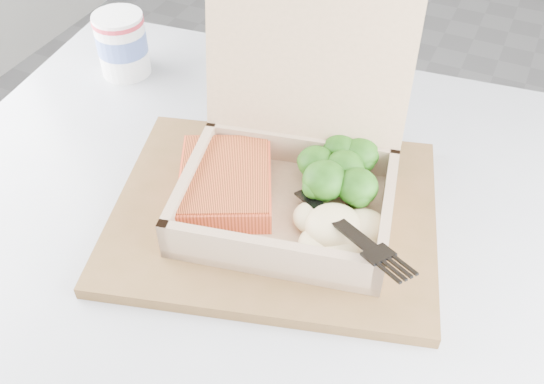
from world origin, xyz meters
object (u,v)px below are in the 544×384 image
at_px(serving_tray, 274,213).
at_px(paper_cup, 122,42).
at_px(cafe_table, 242,343).
at_px(takeout_container, 293,159).

distance_m(serving_tray, paper_cup, 0.35).
bearing_deg(cafe_table, serving_tray, 69.01).
bearing_deg(paper_cup, cafe_table, -37.71).
bearing_deg(paper_cup, serving_tray, -29.00).
height_order(serving_tray, takeout_container, takeout_container).
bearing_deg(cafe_table, paper_cup, 142.29).
distance_m(cafe_table, serving_tray, 0.20).
relative_size(cafe_table, takeout_container, 3.40).
relative_size(serving_tray, takeout_container, 1.35).
xyz_separation_m(cafe_table, serving_tray, (0.02, 0.05, 0.19)).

